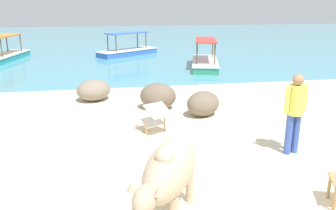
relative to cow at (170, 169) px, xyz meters
name	(u,v)px	position (x,y,z in m)	size (l,w,h in m)	color
sand_beach	(213,186)	(0.88, 0.79, -0.79)	(18.00, 14.00, 0.04)	beige
water_surface	(130,42)	(0.88, 22.79, -0.81)	(60.00, 36.00, 0.03)	teal
cow	(170,169)	(0.00, 0.00, 0.00)	(1.29, 2.03, 1.16)	tan
deck_chair_near	(154,116)	(0.23, 3.37, -0.38)	(0.81, 0.92, 0.68)	#A37A4C
person_standing	(295,108)	(2.77, 1.74, 0.18)	(0.50, 0.32, 1.62)	#334C99
shore_rock_large	(94,90)	(-1.26, 6.35, -0.44)	(1.07, 0.94, 0.65)	gray
shore_rock_medium	(158,96)	(0.57, 5.16, -0.40)	(1.02, 0.84, 0.74)	#6B5B4C
shore_rock_small	(203,104)	(1.67, 4.35, -0.44)	(0.96, 0.75, 0.66)	#6B5B4C
boat_green	(205,61)	(3.67, 11.31, -0.52)	(2.03, 3.84, 1.29)	#338E66
boat_blue	(128,50)	(0.31, 15.78, -0.52)	(3.67, 3.06, 1.29)	#3866B7
boat_teal	(6,55)	(-6.12, 15.08, -0.52)	(1.85, 3.83, 1.29)	teal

